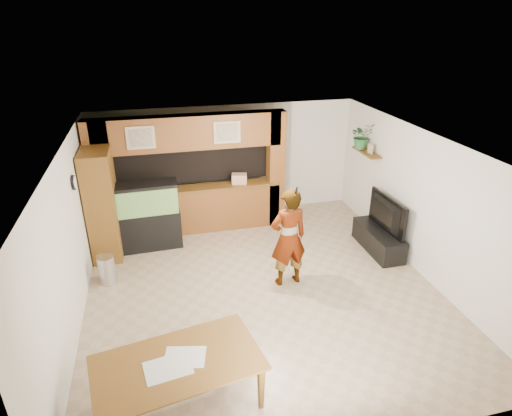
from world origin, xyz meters
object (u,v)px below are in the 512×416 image
object	(u,v)px
pantry_cabinet	(102,205)
television	(382,214)
person	(288,238)
dining_table	(181,386)
aquarium	(148,217)

from	to	relation	value
pantry_cabinet	television	xyz separation A→B (m)	(5.35, -1.15, -0.28)
person	dining_table	distance (m)	3.13
pantry_cabinet	aquarium	xyz separation A→B (m)	(0.82, 0.10, -0.40)
aquarium	television	size ratio (longest dim) A/B	1.15
aquarium	dining_table	distance (m)	4.20
pantry_cabinet	dining_table	size ratio (longest dim) A/B	1.10
dining_table	pantry_cabinet	bearing A→B (deg)	94.93
person	dining_table	size ratio (longest dim) A/B	0.92
pantry_cabinet	person	size ratio (longest dim) A/B	1.20
pantry_cabinet	dining_table	xyz separation A→B (m)	(1.10, -4.07, -0.74)
television	person	bearing A→B (deg)	104.57
aquarium	television	xyz separation A→B (m)	(4.53, -1.25, 0.12)
pantry_cabinet	television	bearing A→B (deg)	-12.11
pantry_cabinet	television	world-z (taller)	pantry_cabinet
pantry_cabinet	person	distance (m)	3.67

